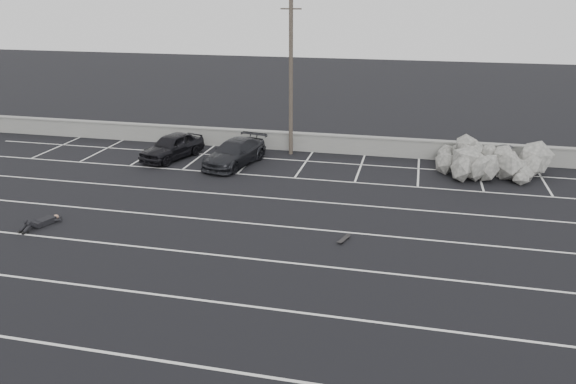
% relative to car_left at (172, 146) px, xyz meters
% --- Properties ---
extents(ground, '(120.00, 120.00, 0.00)m').
position_rel_car_left_xyz_m(ground, '(6.32, -10.82, -0.70)').
color(ground, black).
rests_on(ground, ground).
extents(seawall, '(50.00, 0.45, 1.06)m').
position_rel_car_left_xyz_m(seawall, '(6.32, 3.18, -0.15)').
color(seawall, gray).
rests_on(seawall, ground).
extents(stall_lines, '(36.00, 20.05, 0.01)m').
position_rel_car_left_xyz_m(stall_lines, '(6.24, -6.41, -0.69)').
color(stall_lines, silver).
rests_on(stall_lines, ground).
extents(car_left, '(2.80, 4.40, 1.40)m').
position_rel_car_left_xyz_m(car_left, '(0.00, 0.00, 0.00)').
color(car_left, black).
rests_on(car_left, ground).
extents(car_right, '(2.82, 4.85, 1.32)m').
position_rel_car_left_xyz_m(car_right, '(3.73, -0.34, -0.04)').
color(car_right, black).
rests_on(car_right, ground).
extents(utility_pole, '(1.13, 0.23, 8.44)m').
position_rel_car_left_xyz_m(utility_pole, '(6.18, 2.38, 3.58)').
color(utility_pole, '#4C4238').
rests_on(utility_pole, ground).
extents(trash_bin, '(0.82, 0.82, 1.06)m').
position_rel_car_left_xyz_m(trash_bin, '(17.74, 2.78, -0.16)').
color(trash_bin, '#252528').
rests_on(trash_bin, ground).
extents(riprap_pile, '(6.04, 4.32, 1.43)m').
position_rel_car_left_xyz_m(riprap_pile, '(16.73, 0.90, -0.13)').
color(riprap_pile, gray).
rests_on(riprap_pile, ground).
extents(person, '(2.13, 2.74, 0.45)m').
position_rel_car_left_xyz_m(person, '(-1.13, -9.70, -0.47)').
color(person, black).
rests_on(person, ground).
extents(skateboard, '(0.39, 0.72, 0.08)m').
position_rel_car_left_xyz_m(skateboard, '(10.71, -8.62, -0.63)').
color(skateboard, black).
rests_on(skateboard, ground).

